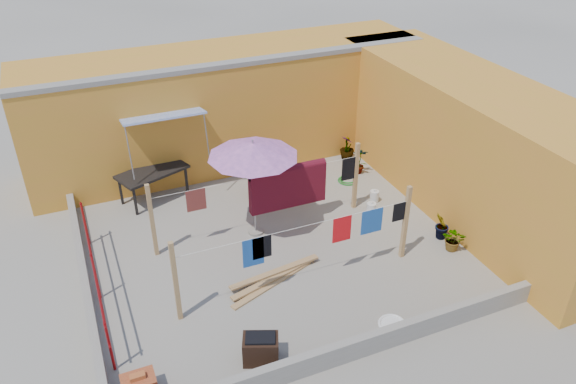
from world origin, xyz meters
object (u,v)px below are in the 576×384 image
object	(u,v)px
patio_umbrella	(253,150)
plant_back_a	(257,181)
outdoor_table	(152,173)
water_jug_b	(371,209)
green_hose	(348,180)
water_jug_a	(374,196)
white_basin	(392,325)
brazier	(261,349)

from	to	relation	value
patio_umbrella	plant_back_a	bearing A→B (deg)	68.45
outdoor_table	water_jug_b	bearing A→B (deg)	-30.95
green_hose	plant_back_a	xyz separation A→B (m)	(-2.53, 0.29, 0.37)
water_jug_a	white_basin	bearing A→B (deg)	-116.11
patio_umbrella	water_jug_a	xyz separation A→B (m)	(3.28, 0.11, -2.02)
brazier	plant_back_a	world-z (taller)	plant_back_a
brazier	white_basin	size ratio (longest dim) A/B	1.35
white_basin	green_hose	bearing A→B (deg)	70.48
water_jug_b	plant_back_a	distance (m)	3.03
water_jug_b	plant_back_a	bearing A→B (deg)	138.77
patio_umbrella	water_jug_b	world-z (taller)	patio_umbrella
water_jug_a	green_hose	bearing A→B (deg)	95.63
brazier	green_hose	size ratio (longest dim) A/B	1.35
patio_umbrella	green_hose	xyz separation A→B (m)	(3.16, 1.31, -2.14)
plant_back_a	outdoor_table	bearing A→B (deg)	160.80
brazier	plant_back_a	distance (m)	5.65
green_hose	patio_umbrella	bearing A→B (deg)	-157.46
white_basin	water_jug_a	bearing A→B (deg)	63.89
water_jug_b	green_hose	xyz separation A→B (m)	(0.26, 1.70, -0.13)
patio_umbrella	brazier	size ratio (longest dim) A/B	3.62
outdoor_table	white_basin	xyz separation A→B (m)	(3.17, -6.40, -0.69)
water_jug_a	green_hose	world-z (taller)	water_jug_a
patio_umbrella	white_basin	distance (m)	4.65
patio_umbrella	brazier	distance (m)	4.36
outdoor_table	green_hose	distance (m)	5.21
outdoor_table	white_basin	distance (m)	7.18
green_hose	outdoor_table	bearing A→B (deg)	166.96
brazier	water_jug_b	xyz separation A→B (m)	(4.17, 3.33, -0.11)
patio_umbrella	outdoor_table	size ratio (longest dim) A/B	1.37
white_basin	outdoor_table	bearing A→B (deg)	116.38
water_jug_a	water_jug_b	world-z (taller)	water_jug_b
patio_umbrella	green_hose	world-z (taller)	patio_umbrella
outdoor_table	plant_back_a	distance (m)	2.67
green_hose	plant_back_a	distance (m)	2.57
patio_umbrella	water_jug_b	distance (m)	3.56
outdoor_table	white_basin	bearing A→B (deg)	-63.62
white_basin	water_jug_b	xyz separation A→B (m)	(1.60, 3.54, 0.11)
water_jug_a	green_hose	xyz separation A→B (m)	(-0.12, 1.21, -0.12)
patio_umbrella	white_basin	world-z (taller)	patio_umbrella
patio_umbrella	green_hose	bearing A→B (deg)	22.54
outdoor_table	green_hose	world-z (taller)	outdoor_table
brazier	water_jug_b	bearing A→B (deg)	38.62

